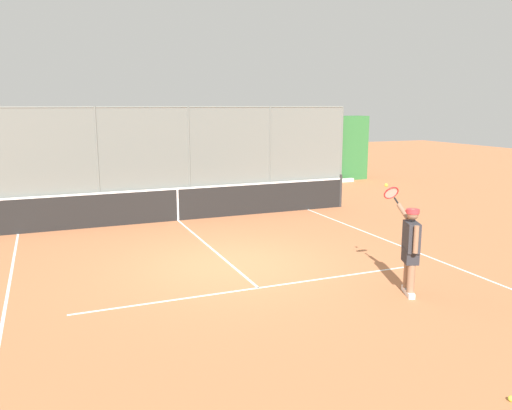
% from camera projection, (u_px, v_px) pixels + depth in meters
% --- Properties ---
extents(ground_plane, '(60.00, 60.00, 0.00)m').
position_uv_depth(ground_plane, '(231.00, 265.00, 10.81)').
color(ground_plane, '#B76B42').
extents(court_line_markings, '(8.51, 11.07, 0.01)m').
position_uv_depth(court_line_markings, '(264.00, 293.00, 9.21)').
color(court_line_markings, white).
rests_on(court_line_markings, ground).
extents(fence_backdrop, '(19.92, 1.37, 3.25)m').
position_uv_depth(fence_backdrop, '(142.00, 155.00, 19.76)').
color(fence_backdrop, slate).
rests_on(fence_backdrop, ground).
extents(tennis_net, '(10.93, 0.09, 1.07)m').
position_uv_depth(tennis_net, '(178.00, 204.00, 14.87)').
color(tennis_net, '#2D2D2D').
rests_on(tennis_net, ground).
extents(tennis_player, '(0.48, 1.32, 1.83)m').
position_uv_depth(tennis_player, '(410.00, 245.00, 8.98)').
color(tennis_player, silver).
rests_on(tennis_player, ground).
extents(tennis_ball_by_sideline, '(0.07, 0.07, 0.07)m').
position_uv_depth(tennis_ball_by_sideline, '(511.00, 399.00, 5.83)').
color(tennis_ball_by_sideline, '#C1D138').
rests_on(tennis_ball_by_sideline, ground).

